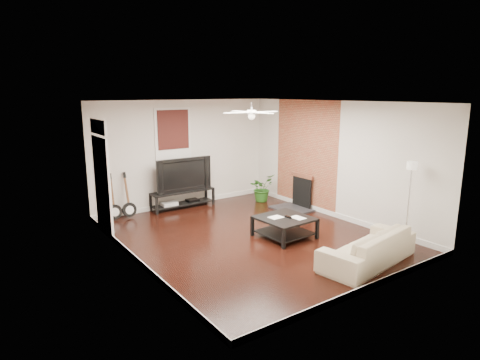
# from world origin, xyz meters

# --- Properties ---
(room) EXTENTS (5.01, 6.01, 2.81)m
(room) POSITION_xyz_m (0.00, 0.00, 1.40)
(room) COLOR black
(room) RESTS_ON ground
(brick_accent) EXTENTS (0.02, 2.20, 2.80)m
(brick_accent) POSITION_xyz_m (2.49, 1.00, 1.40)
(brick_accent) COLOR #A34E34
(brick_accent) RESTS_ON floor
(fireplace) EXTENTS (0.80, 1.10, 0.92)m
(fireplace) POSITION_xyz_m (2.20, 1.00, 0.46)
(fireplace) COLOR black
(fireplace) RESTS_ON floor
(window_back) EXTENTS (1.00, 0.06, 1.30)m
(window_back) POSITION_xyz_m (-0.30, 2.97, 1.95)
(window_back) COLOR #3A1510
(window_back) RESTS_ON wall_back
(door_left) EXTENTS (0.08, 1.00, 2.50)m
(door_left) POSITION_xyz_m (-2.46, 1.90, 1.25)
(door_left) COLOR white
(door_left) RESTS_ON wall_left
(tv_stand) EXTENTS (1.69, 0.45, 0.47)m
(tv_stand) POSITION_xyz_m (-0.18, 2.78, 0.24)
(tv_stand) COLOR black
(tv_stand) RESTS_ON floor
(tv) EXTENTS (1.52, 0.20, 0.87)m
(tv) POSITION_xyz_m (-0.18, 2.80, 0.91)
(tv) COLOR black
(tv) RESTS_ON tv_stand
(coffee_table) EXTENTS (1.07, 1.07, 0.43)m
(coffee_table) POSITION_xyz_m (0.56, -0.43, 0.21)
(coffee_table) COLOR black
(coffee_table) RESTS_ON floor
(sofa) EXTENTS (2.18, 1.12, 0.61)m
(sofa) POSITION_xyz_m (0.90, -2.29, 0.30)
(sofa) COLOR #C0A790
(sofa) RESTS_ON floor
(floor_lamp) EXTENTS (0.32, 0.32, 1.70)m
(floor_lamp) POSITION_xyz_m (2.20, -2.19, 0.85)
(floor_lamp) COLOR white
(floor_lamp) RESTS_ON floor
(potted_plant) EXTENTS (0.83, 0.77, 0.75)m
(potted_plant) POSITION_xyz_m (1.94, 2.13, 0.38)
(potted_plant) COLOR #27611B
(potted_plant) RESTS_ON floor
(guitar_left) EXTENTS (0.36, 0.27, 1.13)m
(guitar_left) POSITION_xyz_m (-2.00, 2.75, 0.56)
(guitar_left) COLOR black
(guitar_left) RESTS_ON floor
(guitar_right) EXTENTS (0.36, 0.26, 1.13)m
(guitar_right) POSITION_xyz_m (-1.65, 2.72, 0.56)
(guitar_right) COLOR black
(guitar_right) RESTS_ON floor
(ceiling_fan) EXTENTS (1.24, 1.24, 0.32)m
(ceiling_fan) POSITION_xyz_m (0.00, 0.00, 2.60)
(ceiling_fan) COLOR white
(ceiling_fan) RESTS_ON ceiling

